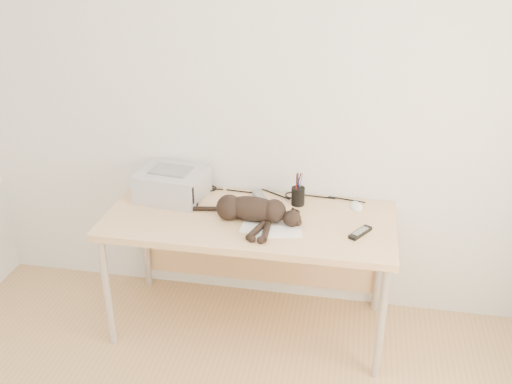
% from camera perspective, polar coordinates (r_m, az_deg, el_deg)
% --- Properties ---
extents(wall_back, '(3.50, 0.00, 3.50)m').
position_cam_1_polar(wall_back, '(3.27, 0.49, 9.12)').
color(wall_back, silver).
rests_on(wall_back, floor).
extents(desk, '(1.60, 0.70, 0.74)m').
position_cam_1_polar(desk, '(3.29, -0.39, -3.89)').
color(desk, '#DCAF80').
rests_on(desk, floor).
extents(printer, '(0.41, 0.36, 0.18)m').
position_cam_1_polar(printer, '(3.38, -8.39, 0.82)').
color(printer, '#A8A8AD').
rests_on(printer, desk).
extents(papers, '(0.34, 0.26, 0.01)m').
position_cam_1_polar(papers, '(3.05, 1.56, -3.52)').
color(papers, white).
rests_on(papers, desk).
extents(cat, '(0.64, 0.32, 0.15)m').
position_cam_1_polar(cat, '(3.09, -0.65, -1.83)').
color(cat, black).
rests_on(cat, desk).
extents(mug, '(0.14, 0.14, 0.09)m').
position_cam_1_polar(mug, '(3.43, -5.64, 0.59)').
color(mug, silver).
rests_on(mug, desk).
extents(pen_cup, '(0.08, 0.08, 0.20)m').
position_cam_1_polar(pen_cup, '(3.28, 4.22, -0.39)').
color(pen_cup, black).
rests_on(pen_cup, desk).
extents(remote_grey, '(0.14, 0.20, 0.02)m').
position_cam_1_polar(remote_grey, '(3.34, 0.49, -0.62)').
color(remote_grey, gray).
rests_on(remote_grey, desk).
extents(remote_black, '(0.12, 0.16, 0.02)m').
position_cam_1_polar(remote_black, '(3.04, 10.39, -4.02)').
color(remote_black, black).
rests_on(remote_black, desk).
extents(mouse, '(0.10, 0.13, 0.04)m').
position_cam_1_polar(mouse, '(3.30, 9.99, -1.20)').
color(mouse, white).
rests_on(mouse, desk).
extents(cable_tangle, '(1.36, 0.09, 0.01)m').
position_cam_1_polar(cable_tangle, '(3.42, 0.31, -0.05)').
color(cable_tangle, black).
rests_on(cable_tangle, desk).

